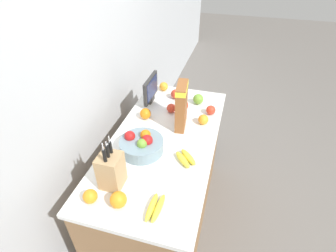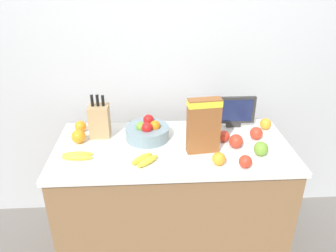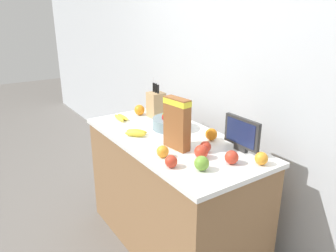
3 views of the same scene
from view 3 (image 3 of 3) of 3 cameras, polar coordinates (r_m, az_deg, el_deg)
The scene contains 19 objects.
ground_plane at distance 2.72m, azimuth 0.52°, elevation -19.42°, with size 14.00×14.00×0.00m, color slate.
wall_back at distance 2.51m, azimuth 11.37°, elevation 9.70°, with size 9.00×0.06×2.60m.
counter at distance 2.47m, azimuth 0.55°, elevation -11.47°, with size 1.43×0.69×0.88m.
knife_block at distance 2.68m, azimuth -2.09°, elevation 3.78°, with size 0.12×0.12×0.32m.
small_monitor at distance 2.07m, azimuth 12.72°, elevation -1.25°, with size 0.28×0.03×0.22m.
cereal_box at distance 2.04m, azimuth 1.56°, elevation 0.79°, with size 0.20×0.09×0.33m.
fruit_bowl at distance 2.43m, azimuth 0.55°, elevation 0.67°, with size 0.28×0.28×0.13m.
banana_bunch_left at distance 2.31m, azimuth -5.59°, elevation -1.18°, with size 0.17×0.16×0.04m.
banana_bunch_right at distance 2.67m, azimuth -8.20°, elevation 1.47°, with size 0.18×0.07×0.03m.
apple_front at distance 2.05m, azimuth 6.53°, elevation -3.61°, with size 0.07×0.07×0.07m, color red.
apple_rear at distance 1.84m, azimuth 0.55°, elevation -6.19°, with size 0.07×0.07×0.07m, color red.
apple_near_bananas at distance 1.96m, azimuth 5.82°, elevation -4.48°, with size 0.08×0.08×0.08m, color red.
apple_middle at distance 1.82m, azimuth 5.88°, elevation -6.48°, with size 0.08×0.08×0.08m, color #6B9E33.
apple_leftmost at distance 1.92m, azimuth 11.01°, elevation -5.36°, with size 0.08×0.08×0.08m, color red.
orange_mid_right at distance 2.76m, azimuth -4.99°, elevation 2.81°, with size 0.09×0.09×0.09m, color orange.
orange_front_right at distance 2.24m, azimuth 7.55°, elevation -1.44°, with size 0.08×0.08×0.08m, color orange.
orange_front_left at distance 1.96m, azimuth -0.94°, elevation -4.46°, with size 0.07×0.07×0.07m, color orange.
orange_by_cereal at distance 2.85m, azimuth -2.50°, elevation 3.27°, with size 0.08×0.08×0.08m, color orange.
orange_near_bowl at distance 1.95m, azimuth 15.95°, elevation -5.45°, with size 0.08×0.08×0.08m, color orange.
Camera 3 is at (1.74, -1.20, 1.72)m, focal length 35.00 mm.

